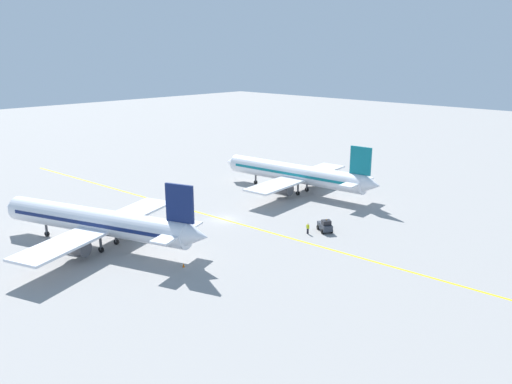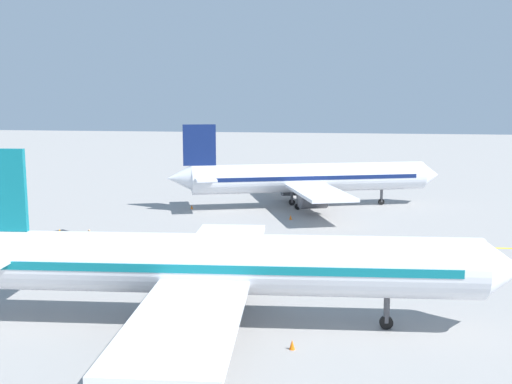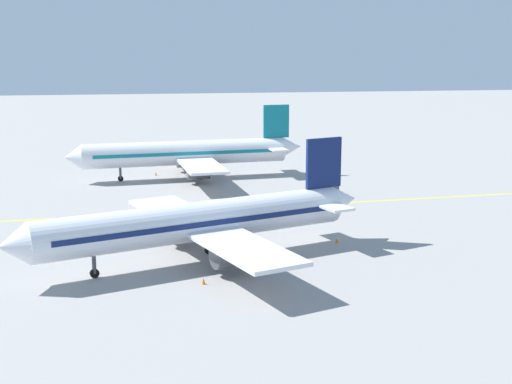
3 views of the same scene
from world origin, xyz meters
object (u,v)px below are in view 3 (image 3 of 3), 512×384
airplane_adjacent_stand (188,153)px  baggage_tug_dark (327,187)px  traffic_cone_mid_apron (204,281)px  traffic_cone_near_nose (337,240)px  traffic_cone_far_edge (156,174)px  airplane_at_gate (200,222)px  traffic_cone_by_wingtip (204,234)px  ground_crew_worker (323,191)px

airplane_adjacent_stand → baggage_tug_dark: bearing=-129.1°
traffic_cone_mid_apron → traffic_cone_near_nose: bearing=-54.2°
baggage_tug_dark → traffic_cone_far_edge: size_ratio=6.06×
airplane_at_gate → baggage_tug_dark: 33.39m
baggage_tug_dark → traffic_cone_far_edge: bearing=52.5°
traffic_cone_near_nose → traffic_cone_by_wingtip: (4.56, 12.98, 0.00)m
traffic_cone_near_nose → traffic_cone_mid_apron: same height
traffic_cone_near_nose → traffic_cone_by_wingtip: same height
traffic_cone_near_nose → airplane_adjacent_stand: bearing=18.2°
airplane_adjacent_stand → traffic_cone_near_nose: 39.73m
airplane_adjacent_stand → ground_crew_worker: airplane_adjacent_stand is taller
airplane_at_gate → traffic_cone_by_wingtip: (8.39, -1.08, -3.43)m
traffic_cone_by_wingtip → airplane_adjacent_stand: bearing=-1.0°
baggage_tug_dark → traffic_cone_by_wingtip: bearing=135.9°
traffic_cone_near_nose → airplane_at_gate: bearing=105.2°
airplane_adjacent_stand → traffic_cone_near_nose: (-37.59, -12.38, -3.43)m
airplane_at_gate → traffic_cone_near_nose: bearing=-74.8°
airplane_adjacent_stand → traffic_cone_by_wingtip: 33.21m
airplane_adjacent_stand → traffic_cone_by_wingtip: bearing=179.0°
traffic_cone_near_nose → traffic_cone_far_edge: (40.48, 17.20, 0.00)m
traffic_cone_by_wingtip → traffic_cone_far_edge: size_ratio=1.00×
traffic_cone_mid_apron → airplane_at_gate: bearing=-2.9°
traffic_cone_near_nose → baggage_tug_dark: bearing=-12.5°
baggage_tug_dark → traffic_cone_by_wingtip: (-18.76, 18.16, -0.63)m
airplane_adjacent_stand → baggage_tug_dark: airplane_adjacent_stand is taller
traffic_cone_by_wingtip → traffic_cone_mid_apron: bearing=174.6°
traffic_cone_near_nose → traffic_cone_mid_apron: size_ratio=1.00×
traffic_cone_far_edge → traffic_cone_mid_apron: bearing=-176.8°
traffic_cone_near_nose → traffic_cone_by_wingtip: 13.76m
traffic_cone_mid_apron → ground_crew_worker: bearing=-30.5°
airplane_at_gate → baggage_tug_dark: size_ratio=10.33×
airplane_at_gate → traffic_cone_by_wingtip: bearing=-7.3°
traffic_cone_near_nose → traffic_cone_mid_apron: (-10.39, 14.39, 0.00)m
traffic_cone_mid_apron → traffic_cone_by_wingtip: same height
airplane_at_gate → traffic_cone_near_nose: size_ratio=62.53×
ground_crew_worker → traffic_cone_near_nose: ground_crew_worker is taller
ground_crew_worker → traffic_cone_by_wingtip: ground_crew_worker is taller
airplane_at_gate → traffic_cone_mid_apron: (-6.56, 0.33, -3.43)m
ground_crew_worker → traffic_cone_far_edge: 28.96m
traffic_cone_by_wingtip → ground_crew_worker: bearing=-46.4°
airplane_adjacent_stand → baggage_tug_dark: (-14.27, -17.55, -2.81)m
airplane_at_gate → airplane_adjacent_stand: (41.42, -1.68, 0.00)m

